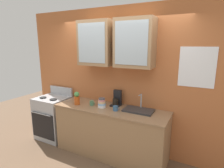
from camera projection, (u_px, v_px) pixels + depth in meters
name	position (u px, v px, depth m)	size (l,w,h in m)	color
ground_plane	(111.00, 153.00, 3.53)	(10.00, 10.00, 0.00)	brown
back_wall_unit	(119.00, 72.00, 3.48)	(4.20, 0.45, 2.72)	#B76638
counter	(111.00, 131.00, 3.43)	(2.10, 0.66, 0.92)	#93704C
stove_range	(54.00, 117.00, 4.08)	(0.66, 0.66, 1.10)	#ADAFB5
sink_faucet	(139.00, 110.00, 3.18)	(0.51, 0.31, 0.29)	#2D2D30
bowl_stack	(102.00, 103.00, 3.37)	(0.15, 0.15, 0.17)	white
vase	(77.00, 98.00, 3.52)	(0.10, 0.10, 0.25)	#BF4C19
cup_near_sink	(116.00, 108.00, 3.20)	(0.12, 0.09, 0.08)	#38608C
cup_near_bowls	(92.00, 103.00, 3.48)	(0.11, 0.08, 0.09)	#4C7F59
coffee_maker	(117.00, 100.00, 3.46)	(0.17, 0.20, 0.29)	black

